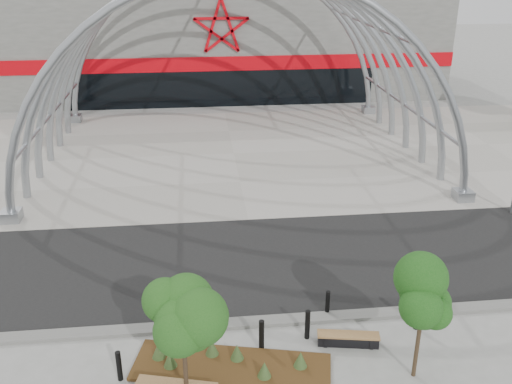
# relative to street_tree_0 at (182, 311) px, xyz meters

# --- Properties ---
(ground) EXTENTS (140.00, 140.00, 0.00)m
(ground) POSITION_rel_street_tree_0_xyz_m (2.59, 3.17, -2.66)
(ground) COLOR gray
(ground) RESTS_ON ground
(road) EXTENTS (140.00, 7.00, 0.02)m
(road) POSITION_rel_street_tree_0_xyz_m (2.59, 6.67, -2.65)
(road) COLOR black
(road) RESTS_ON ground
(forecourt) EXTENTS (60.00, 17.00, 0.04)m
(forecourt) POSITION_rel_street_tree_0_xyz_m (2.59, 18.67, -2.64)
(forecourt) COLOR #A7A298
(forecourt) RESTS_ON ground
(kerb) EXTENTS (60.00, 0.50, 0.12)m
(kerb) POSITION_rel_street_tree_0_xyz_m (2.59, 2.92, -2.60)
(kerb) COLOR #63625E
(kerb) RESTS_ON ground
(arena_building) EXTENTS (34.00, 15.24, 8.00)m
(arena_building) POSITION_rel_street_tree_0_xyz_m (2.59, 36.62, 1.33)
(arena_building) COLOR slate
(arena_building) RESTS_ON ground
(vault_canopy) EXTENTS (20.80, 15.80, 20.36)m
(vault_canopy) POSITION_rel_street_tree_0_xyz_m (2.59, 18.67, -2.65)
(vault_canopy) COLOR #94999E
(vault_canopy) RESTS_ON ground
(planting_bed) EXTENTS (5.68, 2.86, 0.58)m
(planting_bed) POSITION_rel_street_tree_0_xyz_m (1.16, 1.00, -2.53)
(planting_bed) COLOR #402C0F
(planting_bed) RESTS_ON ground
(street_tree_0) EXTENTS (1.62, 1.62, 3.70)m
(street_tree_0) POSITION_rel_street_tree_0_xyz_m (0.00, 0.00, 0.00)
(street_tree_0) COLOR black
(street_tree_0) RESTS_ON ground
(street_tree_1) EXTENTS (1.42, 1.42, 3.35)m
(street_tree_1) POSITION_rel_street_tree_0_xyz_m (6.13, 0.15, -0.25)
(street_tree_1) COLOR #302716
(street_tree_1) RESTS_ON ground
(bench_1) EXTENTS (1.85, 0.71, 0.38)m
(bench_1) POSITION_rel_street_tree_0_xyz_m (4.69, 1.62, -2.48)
(bench_1) COLOR black
(bench_1) RESTS_ON ground
(bollard_0) EXTENTS (0.15, 0.15, 0.91)m
(bollard_0) POSITION_rel_street_tree_0_xyz_m (-1.79, 0.86, -2.21)
(bollard_0) COLOR black
(bollard_0) RESTS_ON ground
(bollard_1) EXTENTS (0.16, 0.16, 0.98)m
(bollard_1) POSITION_rel_street_tree_0_xyz_m (2.14, 1.70, -2.17)
(bollard_1) COLOR black
(bollard_1) RESTS_ON ground
(bollard_2) EXTENTS (0.15, 0.15, 0.96)m
(bollard_2) POSITION_rel_street_tree_0_xyz_m (3.55, 2.06, -2.18)
(bollard_2) COLOR black
(bollard_2) RESTS_ON ground
(bollard_3) EXTENTS (0.14, 0.14, 0.86)m
(bollard_3) POSITION_rel_street_tree_0_xyz_m (4.41, 3.15, -2.23)
(bollard_3) COLOR black
(bollard_3) RESTS_ON ground
(bollard_4) EXTENTS (0.16, 0.16, 1.01)m
(bollard_4) POSITION_rel_street_tree_0_xyz_m (6.96, 2.15, -2.16)
(bollard_4) COLOR black
(bollard_4) RESTS_ON ground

